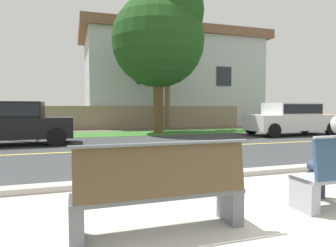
{
  "coord_description": "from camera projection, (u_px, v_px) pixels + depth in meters",
  "views": [
    {
      "loc": [
        -2.29,
        -2.7,
        1.36
      ],
      "look_at": [
        -0.33,
        3.34,
        1.0
      ],
      "focal_mm": 31.69,
      "sensor_mm": 36.0,
      "label": 1
    }
  ],
  "objects": [
    {
      "name": "ground_plane",
      "position": [
        138.0,
        143.0,
        10.94
      ],
      "size": [
        140.0,
        140.0,
        0.0
      ],
      "primitive_type": "plane",
      "color": "#665B4C"
    },
    {
      "name": "sidewalk_pavement",
      "position": [
        265.0,
        215.0,
        3.72
      ],
      "size": [
        44.0,
        3.6,
        0.01
      ],
      "primitive_type": "cube",
      "color": "#B7B2A8",
      "rests_on": "ground_plane"
    },
    {
      "name": "curb_edge",
      "position": [
        201.0,
        176.0,
        5.57
      ],
      "size": [
        44.0,
        0.3,
        0.11
      ],
      "primitive_type": "cube",
      "color": "#ADA89E",
      "rests_on": "ground_plane"
    },
    {
      "name": "street_asphalt",
      "position": [
        147.0,
        149.0,
        9.52
      ],
      "size": [
        52.0,
        8.0,
        0.01
      ],
      "primitive_type": "cube",
      "color": "#383A3D",
      "rests_on": "ground_plane"
    },
    {
      "name": "road_centre_line",
      "position": [
        147.0,
        149.0,
        9.52
      ],
      "size": [
        48.0,
        0.14,
        0.01
      ],
      "primitive_type": "cube",
      "color": "#E0CC4C",
      "rests_on": "ground_plane"
    },
    {
      "name": "far_verge_grass",
      "position": [
        120.0,
        134.0,
        14.76
      ],
      "size": [
        48.0,
        2.8,
        0.02
      ],
      "primitive_type": "cube",
      "color": "#38702D",
      "rests_on": "ground_plane"
    },
    {
      "name": "bench_left",
      "position": [
        161.0,
        192.0,
        3.14
      ],
      "size": [
        1.87,
        0.48,
        1.01
      ],
      "color": "slate",
      "rests_on": "ground_plane"
    },
    {
      "name": "seated_person_blue",
      "position": [
        333.0,
        157.0,
        4.06
      ],
      "size": [
        0.52,
        0.68,
        1.25
      ],
      "color": "#333D56",
      "rests_on": "ground_plane"
    },
    {
      "name": "car_black_near",
      "position": [
        9.0,
        121.0,
        10.39
      ],
      "size": [
        4.3,
        1.86,
        1.54
      ],
      "color": "black",
      "rests_on": "ground_plane"
    },
    {
      "name": "car_white_far",
      "position": [
        291.0,
        117.0,
        14.1
      ],
      "size": [
        4.3,
        1.86,
        1.54
      ],
      "color": "silver",
      "rests_on": "ground_plane"
    },
    {
      "name": "shade_tree_left",
      "position": [
        162.0,
        34.0,
        14.86
      ],
      "size": [
        4.66,
        4.66,
        7.69
      ],
      "color": "brown",
      "rests_on": "ground_plane"
    },
    {
      "name": "palm_tree_short",
      "position": [
        167.0,
        10.0,
        17.68
      ],
      "size": [
        2.09,
        1.98,
        8.93
      ],
      "color": "brown",
      "rests_on": "ground_plane"
    },
    {
      "name": "garden_wall",
      "position": [
        145.0,
        117.0,
        18.63
      ],
      "size": [
        13.0,
        0.36,
        1.4
      ],
      "primitive_type": "cube",
      "color": "gray",
      "rests_on": "ground_plane"
    },
    {
      "name": "house_across_street",
      "position": [
        171.0,
        79.0,
        22.37
      ],
      "size": [
        13.23,
        6.91,
        6.82
      ],
      "color": "#B7BCC1",
      "rests_on": "ground_plane"
    }
  ]
}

